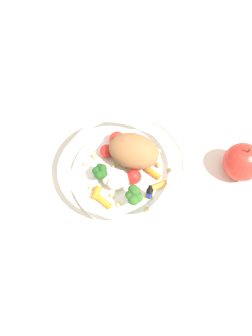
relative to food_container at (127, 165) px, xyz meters
name	(u,v)px	position (x,y,z in m)	size (l,w,h in m)	color
ground_plane	(121,180)	(-0.02, -0.01, -0.04)	(2.40, 2.40, 0.00)	silver
food_container	(127,165)	(0.00, 0.00, 0.00)	(0.22, 0.22, 0.08)	white
loose_apple	(243,162)	(0.20, -0.10, 0.00)	(0.07, 0.07, 0.09)	red
folded_napkin	(17,200)	(-0.21, 0.05, -0.03)	(0.13, 0.11, 0.01)	silver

